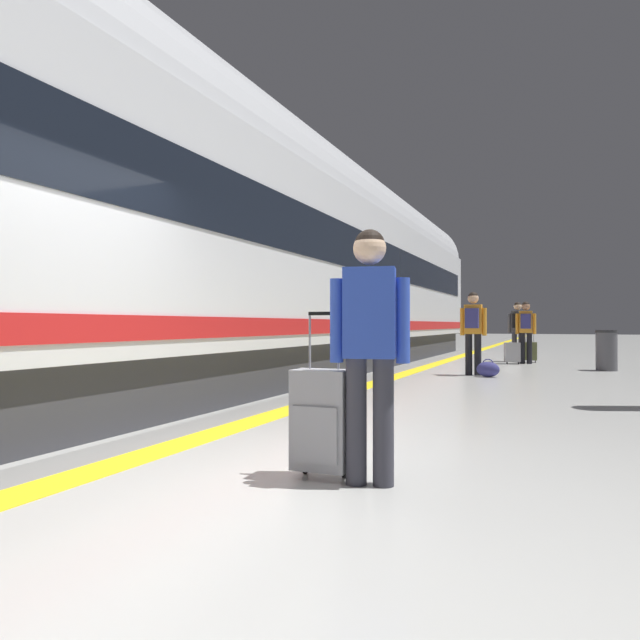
{
  "coord_description": "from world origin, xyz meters",
  "views": [
    {
      "loc": [
        2.31,
        -3.32,
        1.03
      ],
      "look_at": [
        -1.12,
        4.51,
        1.1
      ],
      "focal_mm": 31.08,
      "sensor_mm": 36.0,
      "label": 1
    }
  ],
  "objects_px": {
    "passenger_mid": "(473,326)",
    "waste_bin": "(606,350)",
    "traveller_foreground": "(370,336)",
    "passenger_near": "(526,327)",
    "high_speed_train": "(268,247)",
    "rolling_suitcase_foreground": "(321,419)",
    "suitcase_near": "(512,352)",
    "duffel_bag_mid": "(488,369)",
    "suitcase_far": "(530,351)",
    "passenger_far": "(518,326)"
  },
  "relations": [
    {
      "from": "suitcase_near",
      "to": "waste_bin",
      "type": "distance_m",
      "value": 2.49
    },
    {
      "from": "duffel_bag_mid",
      "to": "waste_bin",
      "type": "relative_size",
      "value": 0.48
    },
    {
      "from": "suitcase_near",
      "to": "passenger_far",
      "type": "bearing_deg",
      "value": 86.55
    },
    {
      "from": "passenger_mid",
      "to": "passenger_far",
      "type": "xyz_separation_m",
      "value": [
        0.52,
        4.73,
        -0.02
      ]
    },
    {
      "from": "rolling_suitcase_foreground",
      "to": "duffel_bag_mid",
      "type": "distance_m",
      "value": 7.86
    },
    {
      "from": "high_speed_train",
      "to": "rolling_suitcase_foreground",
      "type": "relative_size",
      "value": 24.64
    },
    {
      "from": "high_speed_train",
      "to": "suitcase_near",
      "type": "xyz_separation_m",
      "value": [
        3.92,
        5.99,
        -2.19
      ]
    },
    {
      "from": "suitcase_near",
      "to": "duffel_bag_mid",
      "type": "xyz_separation_m",
      "value": [
        -0.14,
        -3.94,
        -0.15
      ]
    },
    {
      "from": "duffel_bag_mid",
      "to": "passenger_far",
      "type": "height_order",
      "value": "passenger_far"
    },
    {
      "from": "high_speed_train",
      "to": "waste_bin",
      "type": "distance_m",
      "value": 7.89
    },
    {
      "from": "traveller_foreground",
      "to": "passenger_far",
      "type": "distance_m",
      "value": 12.86
    },
    {
      "from": "passenger_mid",
      "to": "waste_bin",
      "type": "distance_m",
      "value": 3.53
    },
    {
      "from": "duffel_bag_mid",
      "to": "waste_bin",
      "type": "xyz_separation_m",
      "value": [
        2.24,
        2.62,
        0.3
      ]
    },
    {
      "from": "suitcase_far",
      "to": "suitcase_near",
      "type": "bearing_deg",
      "value": -113.95
    },
    {
      "from": "passenger_mid",
      "to": "passenger_far",
      "type": "height_order",
      "value": "passenger_mid"
    },
    {
      "from": "duffel_bag_mid",
      "to": "passenger_far",
      "type": "relative_size",
      "value": 0.27
    },
    {
      "from": "traveller_foreground",
      "to": "suitcase_far",
      "type": "bearing_deg",
      "value": 88.53
    },
    {
      "from": "traveller_foreground",
      "to": "passenger_mid",
      "type": "bearing_deg",
      "value": 93.65
    },
    {
      "from": "suitcase_far",
      "to": "waste_bin",
      "type": "bearing_deg",
      "value": -51.81
    },
    {
      "from": "suitcase_far",
      "to": "rolling_suitcase_foreground",
      "type": "bearing_deg",
      "value": -93.05
    },
    {
      "from": "passenger_mid",
      "to": "waste_bin",
      "type": "bearing_deg",
      "value": 42.66
    },
    {
      "from": "passenger_near",
      "to": "suitcase_near",
      "type": "distance_m",
      "value": 0.78
    },
    {
      "from": "traveller_foreground",
      "to": "rolling_suitcase_foreground",
      "type": "xyz_separation_m",
      "value": [
        -0.35,
        0.02,
        -0.56
      ]
    },
    {
      "from": "high_speed_train",
      "to": "waste_bin",
      "type": "relative_size",
      "value": 30.35
    },
    {
      "from": "passenger_far",
      "to": "waste_bin",
      "type": "bearing_deg",
      "value": -49.35
    },
    {
      "from": "passenger_near",
      "to": "passenger_mid",
      "type": "xyz_separation_m",
      "value": [
        -0.78,
        -3.93,
        0.04
      ]
    },
    {
      "from": "traveller_foreground",
      "to": "rolling_suitcase_foreground",
      "type": "bearing_deg",
      "value": 177.54
    },
    {
      "from": "rolling_suitcase_foreground",
      "to": "passenger_far",
      "type": "distance_m",
      "value": 12.86
    },
    {
      "from": "high_speed_train",
      "to": "passenger_near",
      "type": "height_order",
      "value": "high_speed_train"
    },
    {
      "from": "traveller_foreground",
      "to": "duffel_bag_mid",
      "type": "relative_size",
      "value": 3.75
    },
    {
      "from": "suitcase_near",
      "to": "waste_bin",
      "type": "height_order",
      "value": "waste_bin"
    },
    {
      "from": "passenger_near",
      "to": "passenger_far",
      "type": "xyz_separation_m",
      "value": [
        -0.26,
        0.8,
        0.01
      ]
    },
    {
      "from": "passenger_near",
      "to": "traveller_foreground",
      "type": "bearing_deg",
      "value": -91.25
    },
    {
      "from": "suitcase_near",
      "to": "passenger_mid",
      "type": "relative_size",
      "value": 0.33
    },
    {
      "from": "traveller_foreground",
      "to": "passenger_near",
      "type": "distance_m",
      "value": 12.06
    },
    {
      "from": "rolling_suitcase_foreground",
      "to": "suitcase_far",
      "type": "distance_m",
      "value": 12.67
    },
    {
      "from": "passenger_mid",
      "to": "waste_bin",
      "type": "height_order",
      "value": "passenger_mid"
    },
    {
      "from": "high_speed_train",
      "to": "traveller_foreground",
      "type": "bearing_deg",
      "value": -55.62
    },
    {
      "from": "high_speed_train",
      "to": "waste_bin",
      "type": "bearing_deg",
      "value": 37.81
    },
    {
      "from": "passenger_mid",
      "to": "passenger_near",
      "type": "bearing_deg",
      "value": 78.77
    },
    {
      "from": "duffel_bag_mid",
      "to": "high_speed_train",
      "type": "bearing_deg",
      "value": -151.47
    },
    {
      "from": "suitcase_near",
      "to": "passenger_mid",
      "type": "height_order",
      "value": "passenger_mid"
    },
    {
      "from": "high_speed_train",
      "to": "rolling_suitcase_foreground",
      "type": "distance_m",
      "value": 7.15
    },
    {
      "from": "traveller_foreground",
      "to": "rolling_suitcase_foreground",
      "type": "height_order",
      "value": "traveller_foreground"
    },
    {
      "from": "traveller_foreground",
      "to": "passenger_near",
      "type": "relative_size",
      "value": 1.01
    },
    {
      "from": "high_speed_train",
      "to": "passenger_mid",
      "type": "distance_m",
      "value": 4.42
    },
    {
      "from": "passenger_mid",
      "to": "high_speed_train",
      "type": "bearing_deg",
      "value": -146.25
    },
    {
      "from": "suitcase_far",
      "to": "waste_bin",
      "type": "distance_m",
      "value": 2.78
    },
    {
      "from": "suitcase_far",
      "to": "passenger_near",
      "type": "bearing_deg",
      "value": -95.73
    },
    {
      "from": "high_speed_train",
      "to": "passenger_far",
      "type": "xyz_separation_m",
      "value": [
        3.98,
        7.05,
        -1.52
      ]
    }
  ]
}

